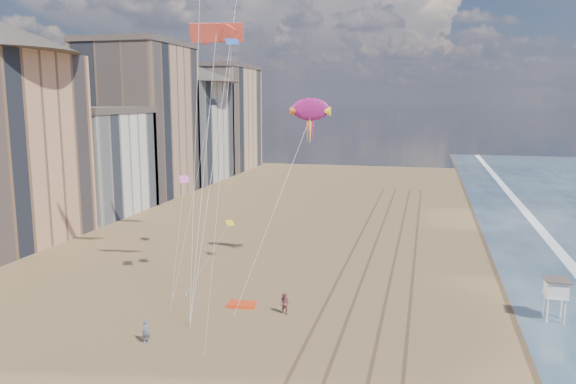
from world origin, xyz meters
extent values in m
plane|color=#42301E|center=(19.00, 40.00, 0.00)|extent=(260.00, 260.00, 0.00)
plane|color=white|center=(23.20, 40.00, 0.00)|extent=(260.00, 260.00, 0.00)
cube|color=brown|center=(-1.20, 30.00, 0.01)|extent=(0.28, 120.00, 0.01)
cube|color=brown|center=(1.20, 30.00, 0.01)|extent=(0.28, 120.00, 0.01)
cube|color=brown|center=(4.00, 30.00, 0.01)|extent=(0.28, 120.00, 0.01)
cube|color=brown|center=(6.20, 30.00, 0.01)|extent=(0.28, 120.00, 0.01)
cube|color=silver|center=(-45.00, 54.00, 8.00)|extent=(14.00, 18.00, 16.00)
cube|color=#473D38|center=(-45.00, 54.00, 16.50)|extent=(14.28, 18.36, 1.00)
cube|color=tan|center=(-46.00, 72.00, 14.00)|extent=(16.00, 20.00, 28.00)
cube|color=#473D38|center=(-46.00, 72.00, 28.50)|extent=(16.32, 20.40, 1.00)
cube|color=#BCB2A3|center=(-45.50, 92.00, 11.00)|extent=(15.00, 22.00, 22.00)
cone|color=#473D38|center=(-45.50, 92.00, 24.20)|extent=(34.22, 34.22, 4.40)
cube|color=tan|center=(-46.00, 114.00, 13.00)|extent=(16.00, 24.00, 26.00)
cube|color=#473D38|center=(-46.00, 114.00, 26.50)|extent=(16.32, 24.48, 1.00)
cylinder|color=silver|center=(17.28, 22.66, 1.00)|extent=(0.13, 0.13, 1.99)
cylinder|color=silver|center=(18.61, 22.66, 1.00)|extent=(0.13, 0.13, 1.99)
cylinder|color=silver|center=(17.28, 23.98, 1.00)|extent=(0.13, 0.13, 1.99)
cylinder|color=silver|center=(18.61, 23.98, 1.00)|extent=(0.13, 0.13, 1.99)
cube|color=silver|center=(17.94, 23.32, 2.16)|extent=(1.77, 1.77, 0.13)
cube|color=silver|center=(17.94, 23.32, 2.82)|extent=(1.66, 1.66, 1.22)
cube|color=#473D38|center=(17.94, 23.32, 3.54)|extent=(1.99, 1.99, 0.11)
cube|color=#F94015|center=(-8.38, 20.17, 0.14)|extent=(2.52, 1.69, 0.28)
ellipsoid|color=#921663|center=(-4.57, 31.45, 17.22)|extent=(4.17, 0.78, 2.48)
cone|color=#D64514|center=(-6.06, 31.45, 17.04)|extent=(1.12, 0.93, 0.93)
cone|color=yellow|center=(-3.08, 31.45, 17.04)|extent=(1.12, 0.93, 0.93)
cylinder|color=silver|center=(-6.44, 24.65, 8.15)|extent=(0.03, 0.03, 21.55)
imported|color=slate|center=(-12.92, 11.16, 0.91)|extent=(0.79, 0.75, 1.82)
imported|color=brown|center=(-4.19, 19.23, 0.94)|extent=(1.09, 0.97, 1.88)
cube|color=#F64A36|center=(-10.93, 21.95, 23.91)|extent=(4.69, 1.57, 1.60)
plane|color=#E559B4|center=(-16.06, 25.65, 10.43)|extent=(1.50, 1.44, 0.61)
plane|color=yellow|center=(-14.18, 33.40, 4.43)|extent=(1.46, 1.44, 0.46)
plane|color=black|center=(-15.15, 31.07, 17.94)|extent=(1.70, 1.66, 0.64)
plane|color=blue|center=(-8.16, 18.10, 22.72)|extent=(1.74, 1.69, 0.56)
camera|label=1|loc=(7.14, -25.09, 18.22)|focal=35.00mm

